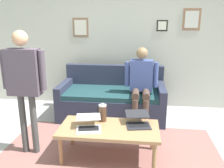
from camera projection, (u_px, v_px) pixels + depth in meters
name	position (u px, v px, depth m)	size (l,w,h in m)	color
ground_plane	(102.00, 165.00, 2.96)	(7.68, 7.68, 0.00)	#A8A3A2
area_rug	(108.00, 160.00, 3.04)	(2.91, 2.05, 0.01)	#8E5E57
back_wall	(119.00, 38.00, 4.69)	(7.04, 0.11, 2.70)	beige
couch	(112.00, 100.00, 4.35)	(1.84, 0.91, 0.88)	#2A2F44
coffee_table	(109.00, 130.00, 3.03)	(1.25, 0.62, 0.42)	#A17950
laptop_left	(138.00, 121.00, 3.08)	(0.36, 0.40, 0.14)	#28282D
laptop_center	(89.00, 125.00, 2.98)	(0.37, 0.41, 0.13)	silver
french_press	(103.00, 113.00, 3.18)	(0.12, 0.10, 0.26)	#4C3323
person_standing	(24.00, 78.00, 2.97)	(0.57, 0.19, 1.61)	#464545
person_seated	(141.00, 81.00, 3.96)	(0.55, 0.51, 1.28)	#4D3931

